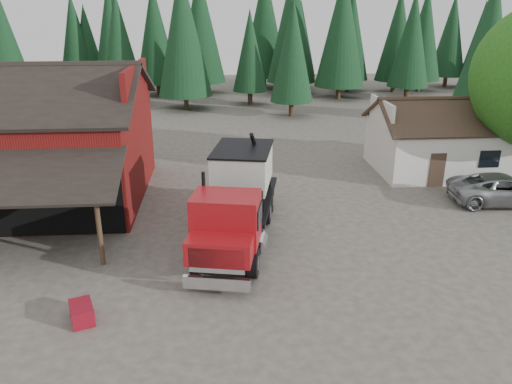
{
  "coord_description": "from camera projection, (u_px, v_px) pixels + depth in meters",
  "views": [
    {
      "loc": [
        -0.8,
        -16.11,
        9.8
      ],
      "look_at": [
        0.81,
        5.13,
        1.8
      ],
      "focal_mm": 35.0,
      "sensor_mm": 36.0,
      "label": 1
    }
  ],
  "objects": [
    {
      "name": "ground",
      "position": [
        245.0,
        286.0,
        18.55
      ],
      "size": [
        120.0,
        120.0,
        0.0
      ],
      "primitive_type": "plane",
      "color": "#4E483D",
      "rests_on": "ground"
    },
    {
      "name": "conifer_backdrop",
      "position": [
        225.0,
        95.0,
        57.75
      ],
      "size": [
        76.0,
        16.0,
        16.0
      ],
      "primitive_type": null,
      "color": "black",
      "rests_on": "ground"
    },
    {
      "name": "red_barn",
      "position": [
        24.0,
        150.0,
        26.07
      ],
      "size": [
        12.8,
        13.63,
        7.18
      ],
      "color": "maroon",
      "rests_on": "ground"
    },
    {
      "name": "silver_car",
      "position": [
        504.0,
        189.0,
        26.04
      ],
      "size": [
        5.77,
        3.06,
        1.55
      ],
      "primitive_type": "imported",
      "rotation": [
        0.0,
        0.0,
        1.48
      ],
      "color": "#999DA0",
      "rests_on": "ground"
    },
    {
      "name": "near_pine_b",
      "position": [
        293.0,
        51.0,
        44.9
      ],
      "size": [
        3.96,
        3.96,
        10.4
      ],
      "color": "#382619",
      "rests_on": "ground"
    },
    {
      "name": "feed_truck",
      "position": [
        237.0,
        196.0,
        21.59
      ],
      "size": [
        4.38,
        9.94,
        4.34
      ],
      "rotation": [
        0.0,
        0.0,
        -0.2
      ],
      "color": "black",
      "rests_on": "ground"
    },
    {
      "name": "near_pine_d",
      "position": [
        183.0,
        32.0,
        47.4
      ],
      "size": [
        5.28,
        5.28,
        13.4
      ],
      "color": "#382619",
      "rests_on": "ground"
    },
    {
      "name": "equip_box",
      "position": [
        82.0,
        313.0,
        16.42
      ],
      "size": [
        1.04,
        1.28,
        0.6
      ],
      "primitive_type": "cube",
      "rotation": [
        0.0,
        0.0,
        0.36
      ],
      "color": "maroon",
      "rests_on": "ground"
    },
    {
      "name": "near_pine_c",
      "position": [
        488.0,
        42.0,
        41.94
      ],
      "size": [
        4.84,
        4.84,
        12.4
      ],
      "color": "#382619",
      "rests_on": "ground"
    },
    {
      "name": "farmhouse",
      "position": [
        442.0,
        145.0,
        31.01
      ],
      "size": [
        8.6,
        6.42,
        4.65
      ],
      "color": "silver",
      "rests_on": "ground"
    }
  ]
}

